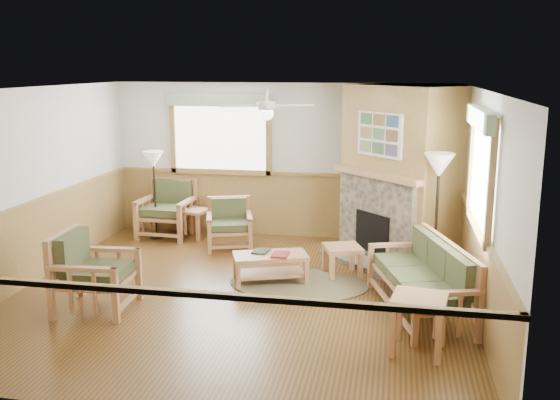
% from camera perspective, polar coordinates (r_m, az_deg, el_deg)
% --- Properties ---
extents(floor, '(6.00, 6.00, 0.01)m').
position_cam_1_polar(floor, '(8.45, -3.59, -8.57)').
color(floor, brown).
rests_on(floor, ground).
extents(ceiling, '(6.00, 6.00, 0.01)m').
position_cam_1_polar(ceiling, '(7.90, -3.85, 10.09)').
color(ceiling, white).
rests_on(ceiling, floor).
extents(wall_back, '(6.00, 0.02, 2.70)m').
position_cam_1_polar(wall_back, '(10.95, 0.16, 3.61)').
color(wall_back, silver).
rests_on(wall_back, floor).
extents(wall_front, '(6.00, 0.02, 2.70)m').
position_cam_1_polar(wall_front, '(5.31, -11.76, -6.05)').
color(wall_front, silver).
rests_on(wall_front, floor).
extents(wall_left, '(0.02, 6.00, 2.70)m').
position_cam_1_polar(wall_left, '(9.27, -22.00, 1.13)').
color(wall_left, silver).
rests_on(wall_left, floor).
extents(wall_right, '(0.02, 6.00, 2.70)m').
position_cam_1_polar(wall_right, '(7.89, 17.91, -0.38)').
color(wall_right, silver).
rests_on(wall_right, floor).
extents(wainscot, '(6.00, 6.00, 1.10)m').
position_cam_1_polar(wainscot, '(8.27, -3.64, -4.97)').
color(wainscot, olive).
rests_on(wainscot, floor).
extents(fireplace, '(3.11, 3.11, 2.70)m').
position_cam_1_polar(fireplace, '(9.84, 10.97, 2.40)').
color(fireplace, olive).
rests_on(fireplace, floor).
extents(window_back, '(1.90, 0.16, 1.50)m').
position_cam_1_polar(window_back, '(11.05, -5.57, 9.78)').
color(window_back, white).
rests_on(window_back, wall_back).
extents(window_right, '(0.16, 1.90, 1.50)m').
position_cam_1_polar(window_right, '(7.53, 18.38, 8.10)').
color(window_right, white).
rests_on(window_right, wall_right).
extents(ceiling_fan, '(1.59, 1.59, 0.36)m').
position_cam_1_polar(ceiling_fan, '(8.13, -1.23, 9.89)').
color(ceiling_fan, white).
rests_on(ceiling_fan, ceiling).
extents(sofa, '(2.08, 1.33, 0.89)m').
position_cam_1_polar(sofa, '(7.87, 12.64, -6.96)').
color(sofa, tan).
rests_on(sofa, floor).
extents(armchair_back_left, '(0.91, 0.91, 0.99)m').
position_cam_1_polar(armchair_back_left, '(11.22, -10.32, -0.84)').
color(armchair_back_left, tan).
rests_on(armchair_back_left, floor).
extents(armchair_back_right, '(0.90, 0.90, 0.81)m').
position_cam_1_polar(armchair_back_right, '(10.40, -4.65, -2.21)').
color(armchair_back_right, tan).
rests_on(armchair_back_right, floor).
extents(armchair_left, '(0.93, 0.93, 0.98)m').
position_cam_1_polar(armchair_left, '(8.09, -16.49, -6.28)').
color(armchair_left, tan).
rests_on(armchair_left, floor).
extents(coffee_table, '(1.14, 0.84, 0.41)m').
position_cam_1_polar(coffee_table, '(8.80, -0.89, -6.24)').
color(coffee_table, tan).
rests_on(coffee_table, floor).
extents(end_table_chairs, '(0.56, 0.55, 0.52)m').
position_cam_1_polar(end_table_chairs, '(11.11, -7.81, -2.13)').
color(end_table_chairs, tan).
rests_on(end_table_chairs, floor).
extents(end_table_sofa, '(0.63, 0.62, 0.62)m').
position_cam_1_polar(end_table_sofa, '(6.87, 12.53, -11.02)').
color(end_table_sofa, tan).
rests_on(end_table_sofa, floor).
extents(footstool, '(0.65, 0.65, 0.44)m').
position_cam_1_polar(footstool, '(9.12, 5.73, -5.53)').
color(footstool, tan).
rests_on(footstool, floor).
extents(braided_rug, '(2.46, 2.46, 0.01)m').
position_cam_1_polar(braided_rug, '(8.78, 1.70, -7.65)').
color(braided_rug, brown).
rests_on(braided_rug, floor).
extents(floor_lamp_left, '(0.41, 0.41, 1.55)m').
position_cam_1_polar(floor_lamp_left, '(11.08, -11.37, 0.45)').
color(floor_lamp_left, black).
rests_on(floor_lamp_left, floor).
extents(floor_lamp_right, '(0.55, 0.55, 1.84)m').
position_cam_1_polar(floor_lamp_right, '(8.88, 14.10, -1.65)').
color(floor_lamp_right, black).
rests_on(floor_lamp_right, floor).
extents(book_red, '(0.22, 0.30, 0.03)m').
position_cam_1_polar(book_red, '(8.65, 0.02, -4.93)').
color(book_red, maroon).
rests_on(book_red, coffee_table).
extents(book_dark, '(0.23, 0.29, 0.03)m').
position_cam_1_polar(book_dark, '(8.82, -1.76, -4.63)').
color(book_dark, black).
rests_on(book_dark, coffee_table).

